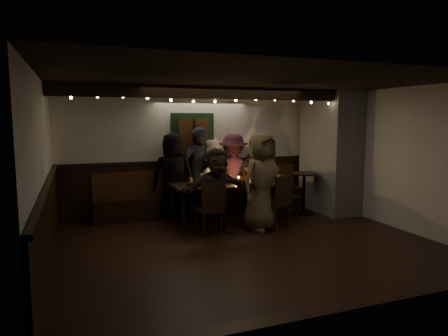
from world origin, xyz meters
name	(u,v)px	position (x,y,z in m)	size (l,w,h in m)	color
room	(267,166)	(1.07, 1.42, 1.07)	(6.02, 5.01, 2.62)	black
dining_table	(228,186)	(0.20, 1.40, 0.71)	(2.17, 0.93, 0.94)	black
chair_near_left	(210,206)	(-0.41, 0.63, 0.53)	(0.47, 0.47, 0.94)	black
chair_near_right	(278,199)	(0.89, 0.58, 0.57)	(0.60, 0.60, 1.00)	black
chair_end	(283,193)	(1.41, 1.34, 0.51)	(0.49, 0.49, 0.90)	black
high_top	(304,188)	(1.97, 1.44, 0.56)	(0.56, 0.56, 0.89)	black
person_a	(173,176)	(-0.73, 2.05, 0.88)	(0.86, 0.56, 1.75)	black
person_b	(198,172)	(-0.19, 2.09, 0.93)	(0.68, 0.44, 1.85)	black
person_c	(210,178)	(0.06, 2.08, 0.79)	(0.77, 0.60, 1.59)	white
person_d	(233,173)	(0.63, 2.16, 0.85)	(1.10, 0.63, 1.70)	#3B1923
person_e	(255,175)	(1.09, 2.02, 0.81)	(0.95, 0.40, 1.62)	black
person_f	(216,191)	(-0.27, 0.71, 0.77)	(1.42, 0.45, 1.53)	#2F231E
person_g	(262,182)	(0.58, 0.65, 0.90)	(0.88, 0.57, 1.79)	brown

